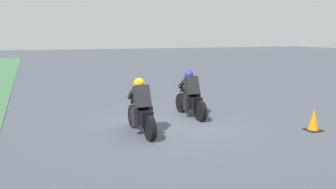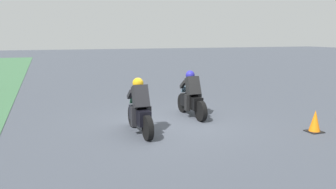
# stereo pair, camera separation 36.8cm
# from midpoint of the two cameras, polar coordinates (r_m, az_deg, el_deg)

# --- Properties ---
(ground_plane) EXTENTS (120.00, 120.00, 0.00)m
(ground_plane) POSITION_cam_midpoint_polar(r_m,az_deg,el_deg) (10.27, -0.57, -4.98)
(ground_plane) COLOR #404550
(rider_lane_a) EXTENTS (2.04, 0.54, 1.51)m
(rider_lane_a) POSITION_cam_midpoint_polar(r_m,az_deg,el_deg) (11.15, 2.83, -0.53)
(rider_lane_a) COLOR black
(rider_lane_a) RESTS_ON ground_plane
(rider_lane_b) EXTENTS (2.04, 0.54, 1.51)m
(rider_lane_b) POSITION_cam_midpoint_polar(r_m,az_deg,el_deg) (9.22, -5.69, -2.76)
(rider_lane_b) COLOR black
(rider_lane_b) RESTS_ON ground_plane
(traffic_cone) EXTENTS (0.40, 0.40, 0.62)m
(traffic_cone) POSITION_cam_midpoint_polar(r_m,az_deg,el_deg) (10.28, 22.29, -4.06)
(traffic_cone) COLOR black
(traffic_cone) RESTS_ON ground_plane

